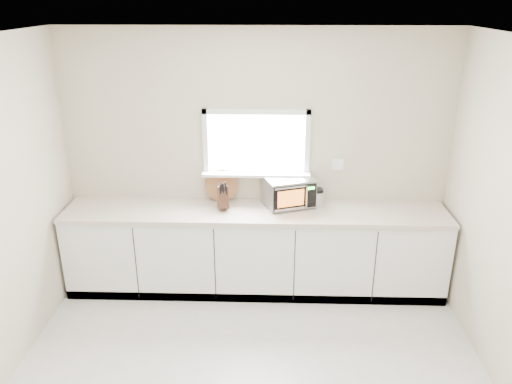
{
  "coord_description": "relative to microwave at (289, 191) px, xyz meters",
  "views": [
    {
      "loc": [
        0.15,
        -2.97,
        2.97
      ],
      "look_at": [
        0.01,
        1.55,
        1.18
      ],
      "focal_mm": 35.0,
      "sensor_mm": 36.0,
      "label": 1
    }
  ],
  "objects": [
    {
      "name": "cutting_board",
      "position": [
        -0.71,
        0.11,
        0.01
      ],
      "size": [
        0.34,
        0.08,
        0.34
      ],
      "primitive_type": "cylinder",
      "rotation": [
        1.4,
        0.0,
        0.0
      ],
      "color": "#945439",
      "rests_on": "countertop"
    },
    {
      "name": "knife_block",
      "position": [
        -0.67,
        -0.11,
        -0.03
      ],
      "size": [
        0.14,
        0.23,
        0.31
      ],
      "rotation": [
        0.0,
        0.0,
        0.22
      ],
      "color": "#432718",
      "rests_on": "countertop"
    },
    {
      "name": "back_wall",
      "position": [
        -0.34,
        0.17,
        0.28
      ],
      "size": [
        4.0,
        0.17,
        2.7
      ],
      "color": "#BAA994",
      "rests_on": "ground"
    },
    {
      "name": "coffee_grinder",
      "position": [
        0.3,
        -0.02,
        -0.06
      ],
      "size": [
        0.14,
        0.14,
        0.2
      ],
      "rotation": [
        0.0,
        0.0,
        -0.19
      ],
      "color": "#A8AAAF",
      "rests_on": "countertop"
    },
    {
      "name": "countertop",
      "position": [
        -0.34,
        -0.14,
        -0.18
      ],
      "size": [
        3.92,
        0.64,
        0.04
      ],
      "primitive_type": "cube",
      "color": "beige",
      "rests_on": "cabinets"
    },
    {
      "name": "cabinets",
      "position": [
        -0.34,
        -0.13,
        -0.64
      ],
      "size": [
        3.92,
        0.6,
        0.88
      ],
      "primitive_type": "cube",
      "color": "white",
      "rests_on": "ground"
    },
    {
      "name": "microwave",
      "position": [
        0.0,
        0.0,
        0.0
      ],
      "size": [
        0.57,
        0.51,
        0.31
      ],
      "rotation": [
        0.0,
        0.0,
        0.34
      ],
      "color": "black",
      "rests_on": "countertop"
    }
  ]
}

